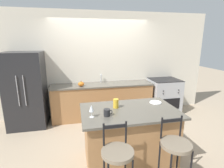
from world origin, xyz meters
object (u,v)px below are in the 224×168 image
dinner_plate (156,102)px  pumpkin_decoration (81,84)px  oven_range (164,96)px  coffee_mug (107,113)px  bar_stool_far (175,153)px  wine_glass (91,109)px  tumbler_cup (116,103)px  bar_stool_near (117,161)px  refrigerator (26,90)px

dinner_plate → pumpkin_decoration: 1.93m
oven_range → coffee_mug: (-1.97, -1.92, 0.49)m
pumpkin_decoration → bar_stool_far: bearing=-66.5°
wine_glass → tumbler_cup: size_ratio=1.25×
oven_range → coffee_mug: bearing=-135.6°
oven_range → wine_glass: 2.97m
coffee_mug → wine_glass: bearing=178.9°
coffee_mug → oven_range: bearing=44.4°
dinner_plate → bar_stool_near: bearing=-134.2°
oven_range → bar_stool_far: 2.78m
tumbler_cup → pumpkin_decoration: bearing=107.4°
oven_range → dinner_plate: (-1.03, -1.56, 0.45)m
wine_glass → bar_stool_near: bearing=-68.2°
bar_stool_near → pumpkin_decoration: 2.48m
bar_stool_far → coffee_mug: bearing=142.7°
dinner_plate → pumpkin_decoration: bearing=129.5°
bar_stool_far → tumbler_cup: bearing=123.4°
coffee_mug → bar_stool_far: bearing=-37.3°
bar_stool_far → coffee_mug: size_ratio=7.89×
refrigerator → pumpkin_decoration: refrigerator is taller
oven_range → wine_glass: (-2.19, -1.92, 0.57)m
tumbler_cup → pumpkin_decoration: tumbler_cup is taller
refrigerator → wine_glass: size_ratio=9.31×
oven_range → bar_stool_near: bearing=-127.9°
bar_stool_near → wine_glass: wine_glass is taller
bar_stool_far → dinner_plate: bar_stool_far is taller
refrigerator → tumbler_cup: refrigerator is taller
oven_range → pumpkin_decoration: bearing=-178.1°
refrigerator → bar_stool_near: (1.55, -2.47, -0.27)m
bar_stool_near → bar_stool_far: (0.75, 0.00, 0.00)m
refrigerator → oven_range: refrigerator is taller
bar_stool_near → wine_glass: (-0.24, 0.59, 0.45)m
bar_stool_far → refrigerator: bearing=133.0°
bar_stool_far → coffee_mug: bar_stool_far is taller
dinner_plate → pumpkin_decoration: pumpkin_decoration is taller
tumbler_cup → bar_stool_far: bearing=-56.6°
oven_range → tumbler_cup: size_ratio=6.32×
oven_range → dinner_plate: oven_range is taller
wine_glass → refrigerator: bearing=125.0°
dinner_plate → wine_glass: (-1.16, -0.36, 0.12)m
refrigerator → wine_glass: bearing=-55.0°
refrigerator → dinner_plate: bearing=-31.7°
oven_range → bar_stool_near: 3.18m
refrigerator → coffee_mug: refrigerator is taller
bar_stool_near → wine_glass: bearing=111.8°
wine_glass → pumpkin_decoration: size_ratio=1.29×
bar_stool_near → dinner_plate: bearing=45.8°
refrigerator → bar_stool_near: bearing=-57.9°
oven_range → bar_stool_near: size_ratio=0.92×
coffee_mug → dinner_plate: bearing=21.1°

